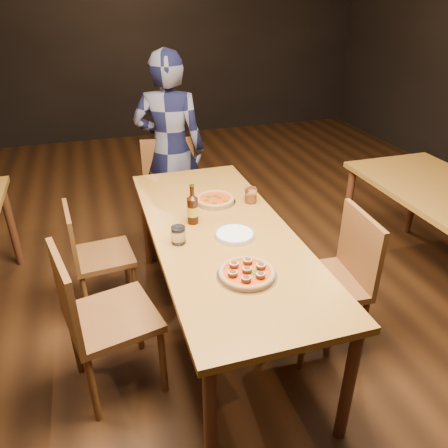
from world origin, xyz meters
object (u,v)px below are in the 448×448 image
object	(u,v)px
beer_bottle	(193,210)
water_glass	(178,235)
pizza_margherita	(215,200)
diner	(170,150)
chair_main_nw	(112,316)
plate_stack	(235,235)
chair_main_e	(324,282)
amber_glass	(251,195)
pizza_meatball	(247,273)
chair_main_sw	(103,255)
chair_end	(172,196)
table_main	(222,241)

from	to	relation	value
beer_bottle	water_glass	size ratio (longest dim) A/B	2.43
pizza_margherita	diner	size ratio (longest dim) A/B	0.17
chair_main_nw	plate_stack	xyz separation A→B (m)	(0.74, 0.16, 0.28)
chair_main_e	amber_glass	xyz separation A→B (m)	(-0.25, 0.62, 0.33)
diner	chair_main_e	bearing A→B (deg)	130.19
pizza_meatball	diner	distance (m)	1.82
chair_main_sw	chair_end	distance (m)	0.91
chair_main_sw	chair_end	xyz separation A→B (m)	(0.61, 0.66, 0.06)
chair_main_nw	chair_main_e	xyz separation A→B (m)	(1.23, -0.05, -0.01)
chair_main_nw	water_glass	xyz separation A→B (m)	(0.41, 0.19, 0.32)
chair_main_e	chair_end	size ratio (longest dim) A/B	0.99
pizza_margherita	amber_glass	xyz separation A→B (m)	(0.23, -0.07, 0.03)
chair_main_e	chair_main_sw	bearing A→B (deg)	-118.74
plate_stack	diner	bearing A→B (deg)	93.76
table_main	beer_bottle	size ratio (longest dim) A/B	8.19
chair_main_e	beer_bottle	xyz separation A→B (m)	(-0.68, 0.45, 0.37)
chair_main_sw	chair_main_nw	bearing A→B (deg)	175.36
chair_end	water_glass	world-z (taller)	chair_end
water_glass	diner	size ratio (longest dim) A/B	0.06
table_main	water_glass	xyz separation A→B (m)	(-0.27, -0.06, 0.12)
pizza_meatball	pizza_margherita	xyz separation A→B (m)	(0.09, 0.87, -0.00)
chair_end	diner	size ratio (longest dim) A/B	0.58
pizza_margherita	table_main	bearing A→B (deg)	-100.82
chair_main_sw	diner	world-z (taller)	diner
chair_main_e	amber_glass	distance (m)	0.74
pizza_margherita	plate_stack	bearing A→B (deg)	-92.46
table_main	diner	bearing A→B (deg)	91.72
chair_main_nw	pizza_meatball	size ratio (longest dim) A/B	3.14
chair_end	chair_main_sw	bearing A→B (deg)	-127.68
chair_main_e	pizza_meatball	size ratio (longest dim) A/B	3.09
pizza_meatball	pizza_margherita	distance (m)	0.87
chair_main_e	pizza_meatball	bearing A→B (deg)	-68.46
table_main	chair_end	size ratio (longest dim) A/B	2.11
pizza_meatball	beer_bottle	size ratio (longest dim) A/B	1.24
pizza_meatball	plate_stack	world-z (taller)	pizza_meatball
chair_main_nw	pizza_meatball	world-z (taller)	chair_main_nw
chair_main_nw	beer_bottle	world-z (taller)	beer_bottle
chair_main_nw	chair_end	size ratio (longest dim) A/B	1.00
plate_stack	beer_bottle	bearing A→B (deg)	129.46
chair_main_sw	chair_end	world-z (taller)	chair_end
beer_bottle	pizza_margherita	bearing A→B (deg)	48.95
plate_stack	beer_bottle	xyz separation A→B (m)	(-0.19, 0.23, 0.08)
chair_main_e	pizza_margherita	size ratio (longest dim) A/B	3.40
diner	pizza_margherita	bearing A→B (deg)	117.36
pizza_meatball	water_glass	xyz separation A→B (m)	(-0.25, 0.42, 0.03)
chair_end	plate_stack	world-z (taller)	chair_end
pizza_meatball	diner	xyz separation A→B (m)	(-0.02, 1.82, 0.04)
pizza_margherita	pizza_meatball	bearing A→B (deg)	-95.89
pizza_margherita	plate_stack	world-z (taller)	pizza_margherita
chair_main_sw	pizza_margherita	distance (m)	0.85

